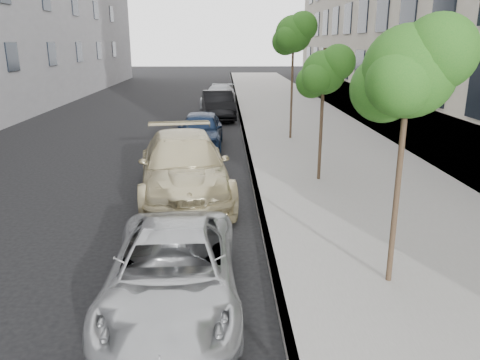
{
  "coord_description": "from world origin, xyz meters",
  "views": [
    {
      "loc": [
        0.26,
        -6.0,
        4.29
      ],
      "look_at": [
        0.57,
        3.36,
        1.5
      ],
      "focal_mm": 35.0,
      "sensor_mm": 36.0,
      "label": 1
    }
  ],
  "objects_px": {
    "tree_near": "(411,71)",
    "tree_far": "(294,34)",
    "sedan_rear": "(219,96)",
    "tree_mid": "(325,72)",
    "sedan_blue": "(201,130)",
    "suv": "(184,166)",
    "sedan_black": "(218,105)",
    "minivan": "(173,271)"
  },
  "relations": [
    {
      "from": "sedan_blue",
      "to": "tree_near",
      "type": "bearing_deg",
      "value": -70.42
    },
    {
      "from": "sedan_rear",
      "to": "tree_mid",
      "type": "bearing_deg",
      "value": -71.53
    },
    {
      "from": "tree_near",
      "to": "suv",
      "type": "height_order",
      "value": "tree_near"
    },
    {
      "from": "tree_far",
      "to": "sedan_rear",
      "type": "distance_m",
      "value": 12.82
    },
    {
      "from": "tree_near",
      "to": "tree_mid",
      "type": "distance_m",
      "value": 6.51
    },
    {
      "from": "tree_near",
      "to": "tree_mid",
      "type": "xyz_separation_m",
      "value": [
        -0.0,
        6.5,
        -0.42
      ]
    },
    {
      "from": "tree_mid",
      "to": "sedan_rear",
      "type": "height_order",
      "value": "tree_mid"
    },
    {
      "from": "tree_near",
      "to": "tree_far",
      "type": "relative_size",
      "value": 0.86
    },
    {
      "from": "tree_far",
      "to": "minivan",
      "type": "xyz_separation_m",
      "value": [
        -3.85,
        -13.5,
        -3.94
      ]
    },
    {
      "from": "sedan_black",
      "to": "suv",
      "type": "bearing_deg",
      "value": -98.38
    },
    {
      "from": "tree_far",
      "to": "sedan_blue",
      "type": "xyz_separation_m",
      "value": [
        -3.96,
        -1.28,
        -3.83
      ]
    },
    {
      "from": "tree_far",
      "to": "suv",
      "type": "height_order",
      "value": "tree_far"
    },
    {
      "from": "suv",
      "to": "sedan_blue",
      "type": "distance_m",
      "value": 6.31
    },
    {
      "from": "tree_near",
      "to": "tree_mid",
      "type": "height_order",
      "value": "tree_near"
    },
    {
      "from": "tree_mid",
      "to": "suv",
      "type": "distance_m",
      "value": 4.97
    },
    {
      "from": "tree_mid",
      "to": "sedan_blue",
      "type": "relative_size",
      "value": 0.93
    },
    {
      "from": "sedan_blue",
      "to": "tree_mid",
      "type": "bearing_deg",
      "value": -51.93
    },
    {
      "from": "tree_far",
      "to": "tree_mid",
      "type": "bearing_deg",
      "value": -90.0
    },
    {
      "from": "tree_far",
      "to": "sedan_blue",
      "type": "relative_size",
      "value": 1.22
    },
    {
      "from": "tree_mid",
      "to": "minivan",
      "type": "distance_m",
      "value": 8.45
    },
    {
      "from": "tree_near",
      "to": "minivan",
      "type": "height_order",
      "value": "tree_near"
    },
    {
      "from": "sedan_black",
      "to": "sedan_rear",
      "type": "distance_m",
      "value": 5.4
    },
    {
      "from": "tree_near",
      "to": "tree_mid",
      "type": "relative_size",
      "value": 1.12
    },
    {
      "from": "tree_near",
      "to": "tree_far",
      "type": "height_order",
      "value": "tree_far"
    },
    {
      "from": "sedan_blue",
      "to": "suv",
      "type": "bearing_deg",
      "value": -90.71
    },
    {
      "from": "tree_far",
      "to": "sedan_rear",
      "type": "relative_size",
      "value": 1.11
    },
    {
      "from": "tree_far",
      "to": "tree_near",
      "type": "bearing_deg",
      "value": -90.0
    },
    {
      "from": "suv",
      "to": "tree_mid",
      "type": "bearing_deg",
      "value": 7.22
    },
    {
      "from": "sedan_black",
      "to": "sedan_rear",
      "type": "relative_size",
      "value": 0.99
    },
    {
      "from": "tree_mid",
      "to": "minivan",
      "type": "relative_size",
      "value": 0.88
    },
    {
      "from": "tree_mid",
      "to": "sedan_rear",
      "type": "bearing_deg",
      "value": 100.33
    },
    {
      "from": "sedan_black",
      "to": "tree_near",
      "type": "bearing_deg",
      "value": -85.29
    },
    {
      "from": "suv",
      "to": "sedan_black",
      "type": "height_order",
      "value": "suv"
    },
    {
      "from": "tree_near",
      "to": "minivan",
      "type": "bearing_deg",
      "value": -172.61
    },
    {
      "from": "tree_far",
      "to": "sedan_black",
      "type": "xyz_separation_m",
      "value": [
        -3.33,
        6.35,
        -3.79
      ]
    },
    {
      "from": "tree_mid",
      "to": "suv",
      "type": "height_order",
      "value": "tree_mid"
    },
    {
      "from": "tree_far",
      "to": "suv",
      "type": "xyz_separation_m",
      "value": [
        -4.14,
        -7.58,
        -3.71
      ]
    },
    {
      "from": "tree_near",
      "to": "sedan_rear",
      "type": "bearing_deg",
      "value": 97.65
    },
    {
      "from": "sedan_blue",
      "to": "tree_far",
      "type": "bearing_deg",
      "value": 18.78
    },
    {
      "from": "tree_far",
      "to": "sedan_black",
      "type": "relative_size",
      "value": 1.12
    },
    {
      "from": "tree_far",
      "to": "sedan_blue",
      "type": "height_order",
      "value": "tree_far"
    },
    {
      "from": "sedan_black",
      "to": "sedan_blue",
      "type": "bearing_deg",
      "value": -99.77
    }
  ]
}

